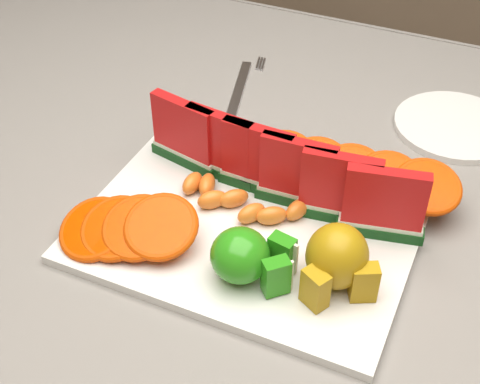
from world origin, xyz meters
The scene contains 11 objects.
table centered at (0.00, 0.00, 0.65)m, with size 1.40×0.90×0.75m.
tablecloth centered at (0.00, 0.00, 0.72)m, with size 1.53×1.03×0.20m.
platter centered at (0.02, -0.09, 0.76)m, with size 0.40×0.30×0.01m.
apple_cluster centered at (0.05, -0.17, 0.80)m, with size 0.10×0.09×0.06m.
pear_cluster centered at (0.14, -0.14, 0.81)m, with size 0.09×0.09×0.08m.
side_plate centered at (0.21, 0.24, 0.76)m, with size 0.20×0.20×0.01m.
fork centered at (-0.13, 0.21, 0.76)m, with size 0.06×0.19×0.00m.
watermelon_row centered at (0.03, -0.03, 0.82)m, with size 0.39×0.07×0.10m.
orange_fan_front centered at (-0.10, -0.18, 0.79)m, with size 0.18×0.13×0.05m.
orange_fan_back centered at (0.06, 0.03, 0.79)m, with size 0.39×0.12×0.05m.
tangerine_segments centered at (-0.01, -0.07, 0.78)m, with size 0.17×0.07×0.02m.
Camera 1 is at (0.25, -0.64, 1.34)m, focal length 50.00 mm.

